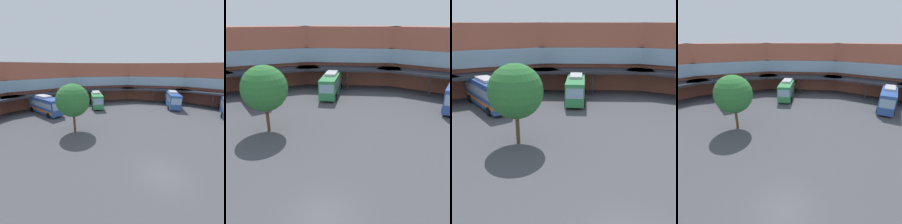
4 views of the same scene
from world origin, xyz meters
TOP-DOWN VIEW (x-y plane):
  - ground_plane at (0.00, 0.00)m, footprint 122.83×122.83m
  - station_building at (0.00, 25.71)m, footprint 79.84×37.56m
  - bus_2 at (3.84, 27.13)m, footprint 5.15×10.53m
  - bus_3 at (-8.49, 26.05)m, footprint 6.61×10.68m
  - plaza_tree at (-5.01, 13.64)m, footprint 4.99×4.99m

SIDE VIEW (x-z plane):
  - ground_plane at x=0.00m, z-range 0.00..0.00m
  - bus_2 at x=3.84m, z-range 0.02..3.77m
  - bus_3 at x=-8.49m, z-range 0.02..3.99m
  - plaza_tree at x=-5.01m, z-range 1.24..8.74m
  - station_building at x=0.00m, z-range 0.03..10.77m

